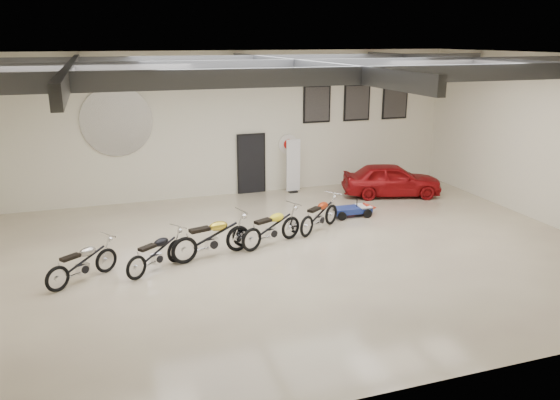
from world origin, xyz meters
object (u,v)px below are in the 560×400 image
object	(u,v)px
banner_stand	(293,167)
motorcycle_silver	(82,262)
motorcycle_gold	(212,236)
go_kart	(355,207)
vintage_car	(392,180)
motorcycle_yellow	(272,227)
motorcycle_red	(319,214)
motorcycle_black	(157,252)

from	to	relation	value
banner_stand	motorcycle_silver	world-z (taller)	banner_stand
motorcycle_gold	go_kart	xyz separation A→B (m)	(4.96, 1.91, -0.28)
vintage_car	motorcycle_yellow	bearing A→B (deg)	136.67
banner_stand	motorcycle_red	size ratio (longest dim) A/B	1.01
motorcycle_silver	motorcycle_red	xyz separation A→B (m)	(6.49, 1.51, 0.02)
banner_stand	vintage_car	size ratio (longest dim) A/B	0.56
motorcycle_black	motorcycle_gold	world-z (taller)	motorcycle_gold
motorcycle_black	motorcycle_yellow	bearing A→B (deg)	-23.03
motorcycle_yellow	vintage_car	size ratio (longest dim) A/B	0.58
motorcycle_yellow	motorcycle_black	bearing A→B (deg)	169.81
motorcycle_black	vintage_car	xyz separation A→B (m)	(8.64, 4.01, 0.11)
motorcycle_yellow	motorcycle_red	world-z (taller)	motorcycle_yellow
banner_stand	motorcycle_black	xyz separation A→B (m)	(-5.47, -5.51, -0.49)
motorcycle_black	motorcycle_yellow	size ratio (longest dim) A/B	0.91
motorcycle_black	banner_stand	bearing A→B (deg)	8.87
vintage_car	motorcycle_red	bearing A→B (deg)	140.04
go_kart	vintage_car	size ratio (longest dim) A/B	0.45
banner_stand	go_kart	size ratio (longest dim) A/B	1.25
banner_stand	motorcycle_gold	bearing A→B (deg)	-133.01
motorcycle_red	go_kart	world-z (taller)	motorcycle_red
motorcycle_silver	go_kart	size ratio (longest dim) A/B	1.19
motorcycle_silver	motorcycle_yellow	world-z (taller)	motorcycle_yellow
motorcycle_yellow	banner_stand	bearing A→B (deg)	40.39
motorcycle_gold	motorcycle_yellow	world-z (taller)	motorcycle_gold
motorcycle_gold	motorcycle_red	distance (m)	3.52
motorcycle_red	vintage_car	distance (m)	4.63
motorcycle_red	go_kart	xyz separation A→B (m)	(1.59, 0.89, -0.21)
motorcycle_gold	banner_stand	bearing A→B (deg)	36.64
banner_stand	go_kart	world-z (taller)	banner_stand
motorcycle_black	motorcycle_silver	bearing A→B (deg)	146.62
motorcycle_gold	vintage_car	size ratio (longest dim) A/B	0.63
motorcycle_gold	vintage_car	distance (m)	8.06
banner_stand	motorcycle_silver	distance (m)	9.10
motorcycle_silver	motorcycle_gold	distance (m)	3.15
motorcycle_yellow	go_kart	size ratio (longest dim) A/B	1.30
motorcycle_silver	banner_stand	bearing A→B (deg)	2.75
motorcycle_gold	motorcycle_red	bearing A→B (deg)	1.69
go_kart	motorcycle_black	bearing A→B (deg)	-158.59
motorcycle_silver	go_kart	world-z (taller)	motorcycle_silver
motorcycle_black	go_kart	bearing A→B (deg)	-16.48
motorcycle_black	motorcycle_gold	size ratio (longest dim) A/B	0.84
motorcycle_yellow	vintage_car	xyz separation A→B (m)	(5.50, 3.27, 0.07)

